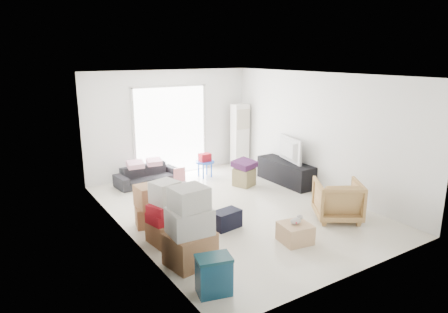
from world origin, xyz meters
TOP-DOWN VIEW (x-y plane):
  - room_shell at (0.00, 0.00)m, footprint 4.98×6.48m
  - sliding_door at (0.00, 2.98)m, footprint 2.10×0.04m
  - ac_tower at (1.95, 2.65)m, footprint 0.45×0.30m
  - tv_console at (2.00, 0.74)m, footprint 0.49×1.64m
  - television at (2.00, 0.74)m, footprint 0.81×1.14m
  - sofa at (-0.88, 2.50)m, footprint 1.58×0.60m
  - pillow_left at (-1.18, 2.48)m, footprint 0.40×0.33m
  - pillow_right at (-0.71, 2.47)m, footprint 0.43×0.36m
  - armchair at (1.37, -1.47)m, footprint 1.11×1.10m
  - storage_bins at (-1.90, -2.32)m, footprint 0.52×0.42m
  - box_stack_a at (-1.80, -1.47)m, footprint 0.75×0.66m
  - box_stack_b at (-1.80, -0.61)m, footprint 0.65×0.58m
  - box_stack_c at (-1.77, 0.18)m, footprint 0.60×0.53m
  - loose_box at (-1.17, 0.06)m, footprint 0.46×0.46m
  - duffel_bag at (-0.64, -0.68)m, footprint 0.56×0.38m
  - ottoman at (1.03, 1.13)m, footprint 0.55×0.55m
  - blanket at (1.03, 1.13)m, footprint 0.57×0.57m
  - kids_table at (0.59, 2.25)m, footprint 0.48×0.48m
  - toy_walker at (-0.26, 1.93)m, footprint 0.32×0.29m
  - wood_crate at (0.03, -1.77)m, footprint 0.55×0.55m
  - plush_bunny at (0.06, -1.77)m, footprint 0.27×0.15m

SIDE VIEW (x-z plane):
  - toy_walker at x=-0.26m, z-range -0.10..0.33m
  - wood_crate at x=0.03m, z-range 0.00..0.32m
  - duffel_bag at x=-0.64m, z-range 0.00..0.33m
  - loose_box at x=-1.17m, z-range 0.00..0.33m
  - ottoman at x=1.03m, z-range 0.00..0.43m
  - storage_bins at x=-1.90m, z-range 0.00..0.54m
  - tv_console at x=2.00m, z-range 0.00..0.55m
  - sofa at x=-0.88m, z-range 0.00..0.60m
  - box_stack_c at x=-1.77m, z-range -0.01..0.76m
  - plush_bunny at x=0.06m, z-range 0.32..0.45m
  - armchair at x=1.37m, z-range 0.00..0.85m
  - kids_table at x=0.59m, z-range 0.13..0.75m
  - box_stack_b at x=-1.80m, z-range -0.07..1.00m
  - blanket at x=1.03m, z-range 0.43..0.57m
  - box_stack_a at x=-1.80m, z-range -0.06..1.16m
  - television at x=2.00m, z-range 0.55..0.68m
  - pillow_left at x=-1.18m, z-range 0.60..0.72m
  - pillow_right at x=-0.71m, z-range 0.60..0.73m
  - ac_tower at x=1.95m, z-range 0.00..1.75m
  - sliding_door at x=0.00m, z-range 0.08..2.41m
  - room_shell at x=0.00m, z-range -0.24..2.94m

